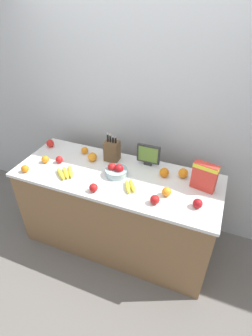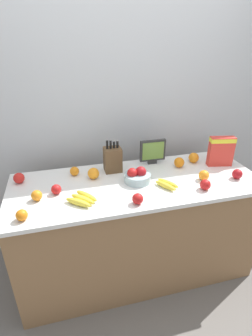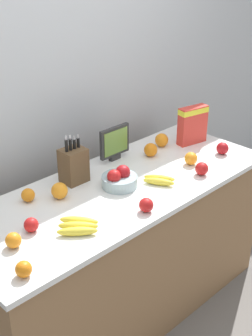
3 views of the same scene
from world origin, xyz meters
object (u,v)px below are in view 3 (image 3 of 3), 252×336
(orange_near_bowl, at_px, (28,195))
(banana_bunch_left, at_px, (78,226))
(banana_bunch_right, at_px, (159,180))
(orange_front_right, at_px, (60,191))
(knife_block, at_px, (74,165))
(orange_by_cereal, at_px, (162,140))
(apple_rightmost, at_px, (222,148))
(apple_leftmost, at_px, (202,169))
(orange_front_left, at_px, (24,269))
(cereal_box, at_px, (193,123))
(orange_front_center, at_px, (13,240))
(orange_mid_right, at_px, (191,158))
(apple_by_knife_block, at_px, (31,225))
(orange_mid_left, at_px, (151,150))
(small_monitor, at_px, (115,142))
(apple_near_bananas, at_px, (146,205))
(fruit_bowl, at_px, (119,179))

(orange_near_bowl, bearing_deg, banana_bunch_left, -87.31)
(banana_bunch_left, height_order, orange_near_bowl, orange_near_bowl)
(banana_bunch_right, relative_size, orange_front_right, 2.22)
(knife_block, xyz_separation_m, orange_by_cereal, (0.72, -0.03, -0.06))
(banana_bunch_right, relative_size, apple_rightmost, 2.54)
(apple_leftmost, relative_size, orange_front_left, 1.10)
(cereal_box, xyz_separation_m, orange_front_center, (-1.49, -0.17, -0.10))
(orange_near_bowl, height_order, orange_mid_right, orange_mid_right)
(banana_bunch_left, height_order, orange_front_left, orange_front_left)
(apple_by_knife_block, xyz_separation_m, orange_mid_left, (1.01, 0.17, 0.01))
(orange_near_bowl, bearing_deg, orange_by_cereal, -1.35)
(apple_by_knife_block, bearing_deg, orange_front_left, -129.62)
(small_monitor, xyz_separation_m, orange_by_cereal, (0.36, -0.07, -0.07))
(knife_block, bearing_deg, banana_bunch_left, -126.72)
(banana_bunch_right, distance_m, apple_near_bananas, 0.31)
(orange_near_bowl, distance_m, orange_mid_left, 0.87)
(cereal_box, height_order, orange_front_right, cereal_box)
(apple_near_bananas, xyz_separation_m, orange_near_bowl, (-0.37, 0.51, -0.00))
(knife_block, xyz_separation_m, banana_bunch_left, (-0.29, -0.39, -0.08))
(orange_front_right, distance_m, orange_front_left, 0.64)
(fruit_bowl, xyz_separation_m, apple_rightmost, (0.76, -0.16, -0.01))
(orange_mid_left, bearing_deg, orange_by_cereal, 17.84)
(orange_front_center, xyz_separation_m, orange_mid_left, (1.14, 0.22, 0.01))
(small_monitor, xyz_separation_m, orange_mid_left, (0.20, -0.12, -0.07))
(knife_block, height_order, cereal_box, knife_block)
(banana_bunch_right, bearing_deg, orange_mid_right, 4.24)
(banana_bunch_right, bearing_deg, cereal_box, 21.34)
(apple_rightmost, relative_size, orange_by_cereal, 0.87)
(banana_bunch_right, bearing_deg, orange_by_cereal, 40.10)
(fruit_bowl, relative_size, apple_leftmost, 2.58)
(apple_near_bananas, bearing_deg, orange_mid_right, 16.86)
(apple_rightmost, bearing_deg, orange_front_right, 165.22)
(fruit_bowl, bearing_deg, orange_near_bowl, 154.27)
(banana_bunch_left, distance_m, banana_bunch_right, 0.62)
(orange_front_center, relative_size, orange_front_left, 1.04)
(banana_bunch_left, xyz_separation_m, apple_near_bananas, (0.35, -0.11, 0.02))
(orange_by_cereal, bearing_deg, orange_near_bowl, 178.65)
(apple_by_knife_block, bearing_deg, apple_leftmost, -11.57)
(banana_bunch_right, height_order, orange_front_left, orange_front_left)
(orange_mid_right, xyz_separation_m, orange_front_left, (-1.31, -0.17, -0.00))
(orange_near_bowl, bearing_deg, knife_block, 0.35)
(small_monitor, bearing_deg, cereal_box, -17.63)
(apple_leftmost, xyz_separation_m, orange_by_cereal, (0.14, 0.43, 0.01))
(apple_rightmost, distance_m, orange_mid_right, 0.27)
(banana_bunch_left, bearing_deg, orange_by_cereal, 19.97)
(orange_near_bowl, relative_size, orange_front_right, 0.82)
(small_monitor, distance_m, orange_mid_left, 0.24)
(apple_leftmost, relative_size, orange_front_right, 0.87)
(orange_near_bowl, distance_m, orange_mid_right, 1.01)
(fruit_bowl, bearing_deg, apple_near_bananas, -106.51)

